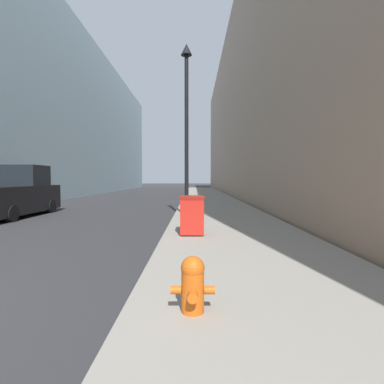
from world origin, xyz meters
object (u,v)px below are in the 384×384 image
at_px(lamppost, 187,115).
at_px(fire_hydrant, 193,283).
at_px(trash_bin, 192,215).
at_px(pickup_truck, 12,195).

bearing_deg(lamppost, fire_hydrant, -88.15).
relative_size(trash_bin, pickup_truck, 0.21).
relative_size(trash_bin, lamppost, 0.15).
distance_m(trash_bin, lamppost, 5.35).
distance_m(lamppost, pickup_truck, 8.35).
xyz_separation_m(fire_hydrant, trash_bin, (-0.03, 4.68, 0.20)).
xyz_separation_m(fire_hydrant, lamppost, (-0.28, 8.73, 3.69)).
bearing_deg(lamppost, trash_bin, -86.50).
distance_m(fire_hydrant, lamppost, 9.48).
distance_m(fire_hydrant, pickup_truck, 12.50).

